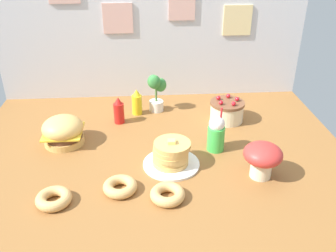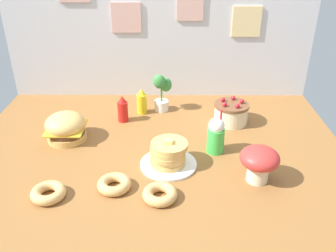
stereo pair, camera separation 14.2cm
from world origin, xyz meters
name	(u,v)px [view 1 (the left image)]	position (x,y,z in m)	size (l,w,h in m)	color
ground_plane	(158,158)	(0.00, 0.00, -0.01)	(2.22, 1.76, 0.02)	brown
back_wall	(151,24)	(0.00, 0.87, 0.55)	(2.22, 0.04, 1.09)	silver
burger	(63,131)	(-0.56, 0.19, 0.08)	(0.24, 0.24, 0.17)	#DBA859
pancake_stack	(171,155)	(0.07, -0.09, 0.06)	(0.31, 0.31, 0.16)	white
layer_cake	(227,111)	(0.48, 0.41, 0.07)	(0.23, 0.23, 0.17)	beige
ketchup_bottle	(119,111)	(-0.24, 0.43, 0.08)	(0.07, 0.07, 0.18)	red
mustard_bottle	(137,103)	(-0.12, 0.55, 0.08)	(0.07, 0.07, 0.18)	yellow
cream_soda_cup	(216,133)	(0.34, 0.05, 0.11)	(0.10, 0.10, 0.27)	green
donut_pink_glaze	(54,198)	(-0.51, -0.37, 0.03)	(0.17, 0.17, 0.05)	tan
donut_chocolate	(120,186)	(-0.20, -0.30, 0.03)	(0.17, 0.17, 0.05)	tan
donut_vanilla	(168,194)	(0.03, -0.37, 0.03)	(0.17, 0.17, 0.05)	tan
potted_plant	(156,91)	(0.02, 0.60, 0.15)	(0.13, 0.11, 0.28)	white
mushroom_stool	(262,157)	(0.53, -0.23, 0.12)	(0.20, 0.20, 0.19)	beige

